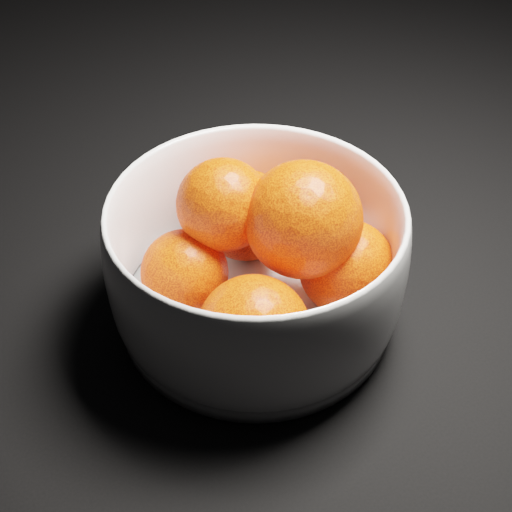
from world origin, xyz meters
name	(u,v)px	position (x,y,z in m)	size (l,w,h in m)	color
ground	(175,149)	(0.00, 0.00, 0.00)	(3.00, 3.00, 0.00)	black
bowl	(256,261)	(-0.02, -0.25, 0.06)	(0.23, 0.23, 0.11)	silver
orange_pile	(267,250)	(-0.01, -0.25, 0.07)	(0.19, 0.20, 0.13)	#FF3B0A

